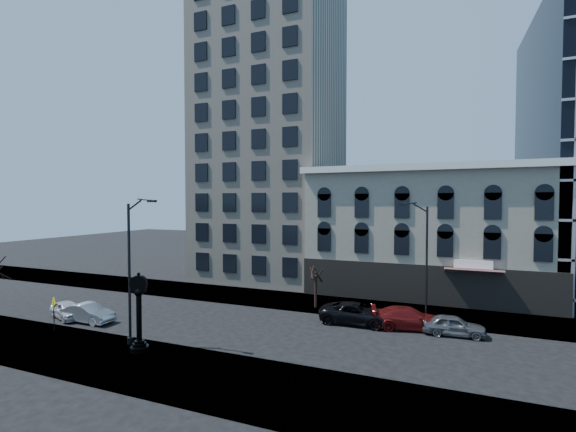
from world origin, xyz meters
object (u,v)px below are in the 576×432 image
at_px(warning_sign, 54,307).
at_px(car_near_b, 88,313).
at_px(street_lamp_near, 137,233).
at_px(car_near_a, 67,310).
at_px(street_clock, 139,316).

bearing_deg(warning_sign, car_near_b, 106.56).
distance_m(street_lamp_near, warning_sign, 9.33).
xyz_separation_m(warning_sign, car_near_b, (0.31, 2.55, -1.05)).
height_order(warning_sign, car_near_b, warning_sign).
bearing_deg(car_near_b, car_near_a, 86.81).
relative_size(warning_sign, car_near_a, 0.61).
distance_m(street_lamp_near, car_near_a, 11.95).
bearing_deg(warning_sign, street_lamp_near, 23.30).
xyz_separation_m(street_lamp_near, car_near_a, (-9.62, 2.70, -6.56)).
distance_m(street_lamp_near, car_near_b, 10.08).
bearing_deg(street_clock, car_near_b, 133.65).
relative_size(street_clock, warning_sign, 2.02).
bearing_deg(warning_sign, car_near_a, 151.30).
relative_size(street_clock, street_lamp_near, 0.51).
bearing_deg(street_lamp_near, warning_sign, -178.64).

